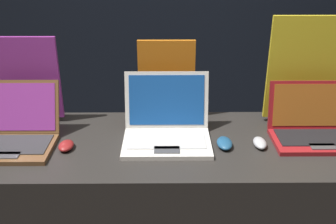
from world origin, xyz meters
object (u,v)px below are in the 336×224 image
object	(u,v)px
promo_stand_back	(307,73)
laptop_back	(315,127)
mouse_front	(66,146)
mouse_middle	(225,143)
mouse_back	(260,143)
promo_stand_middle	(166,82)
laptop_middle	(167,126)
promo_stand_front	(30,83)
laptop_front	(18,132)

from	to	relation	value
promo_stand_back	laptop_back	bearing A→B (deg)	-90.00
mouse_front	mouse_middle	xyz separation A→B (m)	(0.70, 0.02, 0.00)
mouse_front	mouse_back	size ratio (longest dim) A/B	0.94
mouse_front	mouse_middle	size ratio (longest dim) A/B	0.84
promo_stand_middle	mouse_back	xyz separation A→B (m)	(0.41, -0.32, -0.17)
laptop_back	laptop_middle	bearing A→B (deg)	179.86
promo_stand_front	laptop_middle	bearing A→B (deg)	-16.16
mouse_middle	mouse_back	world-z (taller)	same
laptop_middle	promo_stand_back	distance (m)	0.73
promo_stand_front	promo_stand_middle	distance (m)	0.67
laptop_back	promo_stand_middle	bearing A→B (deg)	160.53
laptop_front	laptop_middle	bearing A→B (deg)	3.78
mouse_back	mouse_front	bearing A→B (deg)	-178.87
promo_stand_front	mouse_back	xyz separation A→B (m)	(1.08, -0.27, -0.19)
laptop_middle	mouse_back	size ratio (longest dim) A/B	3.80
mouse_front	promo_stand_front	distance (m)	0.41
mouse_back	laptop_back	bearing A→B (deg)	16.14
laptop_front	laptop_back	size ratio (longest dim) A/B	0.88
mouse_front	laptop_back	bearing A→B (deg)	4.78
mouse_back	promo_stand_front	bearing A→B (deg)	165.88
laptop_middle	promo_stand_front	bearing A→B (deg)	163.84
mouse_front	mouse_back	world-z (taller)	mouse_back
mouse_middle	laptop_back	bearing A→B (deg)	10.42
promo_stand_back	laptop_front	bearing A→B (deg)	-170.24
mouse_front	mouse_back	distance (m)	0.86
mouse_middle	promo_stand_back	distance (m)	0.55
promo_stand_front	laptop_middle	world-z (taller)	promo_stand_front
laptop_back	laptop_front	bearing A→B (deg)	-178.20
laptop_front	promo_stand_front	size ratio (longest dim) A/B	0.81
laptop_middle	mouse_middle	world-z (taller)	laptop_middle
laptop_front	promo_stand_front	world-z (taller)	promo_stand_front
mouse_back	promo_stand_back	size ratio (longest dim) A/B	0.20
mouse_middle	mouse_back	xyz separation A→B (m)	(0.16, 0.00, 0.00)
laptop_front	promo_stand_back	xyz separation A→B (m)	(1.35, 0.23, 0.19)
promo_stand_middle	mouse_back	world-z (taller)	promo_stand_middle
promo_stand_front	promo_stand_middle	world-z (taller)	promo_stand_front
mouse_middle	promo_stand_back	xyz separation A→B (m)	(0.42, 0.27, 0.24)
laptop_front	promo_stand_back	distance (m)	1.38
laptop_middle	laptop_front	bearing A→B (deg)	-176.22
laptop_middle	promo_stand_back	size ratio (longest dim) A/B	0.74
laptop_front	laptop_middle	distance (m)	0.67
mouse_back	promo_stand_back	distance (m)	0.45
laptop_front	laptop_middle	size ratio (longest dim) A/B	0.89
promo_stand_front	laptop_front	bearing A→B (deg)	-90.00
laptop_front	laptop_back	distance (m)	1.35
mouse_back	promo_stand_back	world-z (taller)	promo_stand_back
mouse_middle	laptop_back	world-z (taller)	laptop_back
promo_stand_front	laptop_back	bearing A→B (deg)	-8.22
laptop_front	mouse_front	bearing A→B (deg)	-13.20
mouse_middle	promo_stand_front	bearing A→B (deg)	163.54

